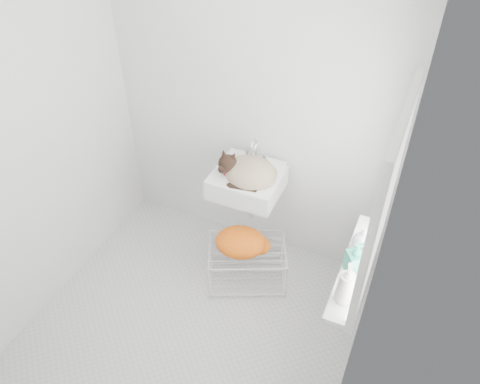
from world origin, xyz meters
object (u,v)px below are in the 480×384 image
at_px(cat, 248,172).
at_px(wire_rack, 247,265).
at_px(bottle_b, 353,271).
at_px(bottle_a, 343,300).
at_px(bottle_c, 361,248).
at_px(sink, 247,174).

bearing_deg(cat, wire_rack, -60.73).
bearing_deg(wire_rack, bottle_b, -24.35).
bearing_deg(wire_rack, cat, 113.21).
distance_m(cat, bottle_a, 1.21).
distance_m(wire_rack, bottle_c, 1.09).
xyz_separation_m(wire_rack, bottle_b, (0.82, -0.37, 0.70)).
xyz_separation_m(bottle_a, bottle_c, (0.00, 0.42, 0.00)).
xyz_separation_m(cat, wire_rack, (0.09, -0.21, -0.74)).
bearing_deg(bottle_a, wire_rack, 144.07).
xyz_separation_m(sink, bottle_c, (0.92, -0.40, 0.00)).
height_order(bottle_b, bottle_c, bottle_b).
xyz_separation_m(sink, cat, (0.01, -0.02, 0.04)).
distance_m(cat, wire_rack, 0.77).
height_order(cat, wire_rack, cat).
relative_size(cat, bottle_c, 2.71).
relative_size(sink, wire_rack, 0.87).
xyz_separation_m(sink, bottle_a, (0.92, -0.82, 0.00)).
height_order(wire_rack, bottle_a, bottle_a).
height_order(sink, bottle_c, sink).
bearing_deg(sink, cat, -51.43).
bearing_deg(bottle_a, sink, 138.30).
xyz_separation_m(wire_rack, bottle_a, (0.82, -0.59, 0.70)).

